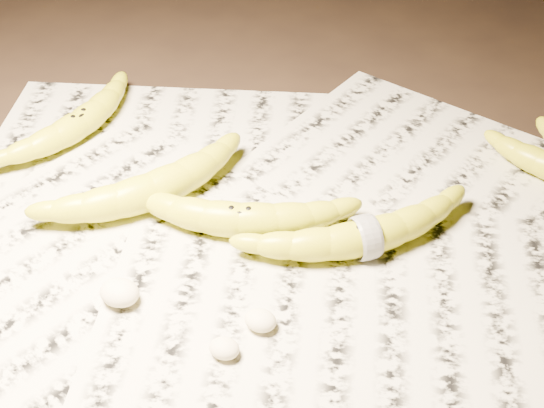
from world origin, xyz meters
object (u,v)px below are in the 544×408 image
at_px(banana_left_a, 79,121).
at_px(banana_taped, 365,235).
at_px(banana_left_b, 152,187).
at_px(banana_center, 241,217).

distance_m(banana_left_a, banana_taped, 0.39).
relative_size(banana_left_a, banana_left_b, 0.93).
xyz_separation_m(banana_center, banana_taped, (0.13, 0.02, -0.00)).
bearing_deg(banana_left_b, banana_taped, -50.33).
distance_m(banana_left_a, banana_left_b, 0.17).
xyz_separation_m(banana_left_b, banana_center, (0.11, -0.01, -0.00)).
distance_m(banana_left_a, banana_center, 0.27).
relative_size(banana_left_b, banana_taped, 0.95).
bearing_deg(banana_left_a, banana_center, -97.97).
bearing_deg(banana_center, banana_taped, -7.43).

